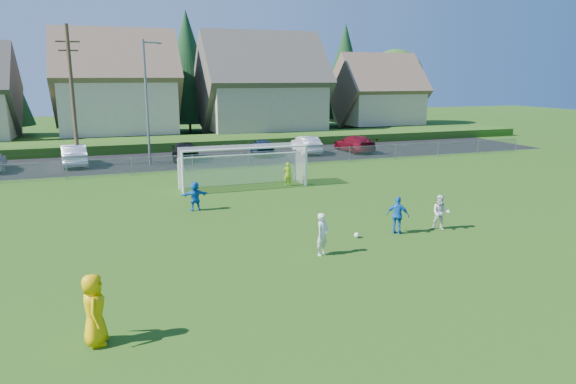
% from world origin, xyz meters
% --- Properties ---
extents(ground, '(160.00, 160.00, 0.00)m').
position_xyz_m(ground, '(0.00, 0.00, 0.00)').
color(ground, '#193D0C').
rests_on(ground, ground).
extents(asphalt_lot, '(60.00, 60.00, 0.00)m').
position_xyz_m(asphalt_lot, '(0.00, 27.50, 0.01)').
color(asphalt_lot, black).
rests_on(asphalt_lot, ground).
extents(grass_embankment, '(70.00, 6.00, 0.80)m').
position_xyz_m(grass_embankment, '(0.00, 35.00, 0.40)').
color(grass_embankment, '#1E420F').
rests_on(grass_embankment, ground).
extents(soccer_ball, '(0.22, 0.22, 0.22)m').
position_xyz_m(soccer_ball, '(1.88, 4.90, 0.11)').
color(soccer_ball, white).
rests_on(soccer_ball, ground).
extents(referee, '(0.60, 0.90, 1.82)m').
position_xyz_m(referee, '(-8.08, -0.60, 0.91)').
color(referee, '#E9B104').
rests_on(referee, ground).
extents(player_white_a, '(0.69, 0.64, 1.59)m').
position_xyz_m(player_white_a, '(-0.27, 3.48, 0.79)').
color(player_white_a, silver).
rests_on(player_white_a, ground).
extents(player_white_b, '(0.94, 0.88, 1.53)m').
position_xyz_m(player_white_b, '(5.74, 4.69, 0.77)').
color(player_white_b, silver).
rests_on(player_white_b, ground).
extents(player_blue_a, '(0.95, 0.90, 1.58)m').
position_xyz_m(player_blue_a, '(3.74, 4.84, 0.79)').
color(player_blue_a, blue).
rests_on(player_blue_a, ground).
extents(player_blue_b, '(1.35, 0.44, 1.46)m').
position_xyz_m(player_blue_b, '(-3.59, 11.48, 0.73)').
color(player_blue_b, blue).
rests_on(player_blue_b, ground).
extents(goalkeeper, '(0.59, 0.46, 1.43)m').
position_xyz_m(goalkeeper, '(2.63, 15.43, 0.72)').
color(goalkeeper, '#AEDB19').
rests_on(goalkeeper, ground).
extents(car_b, '(2.07, 4.90, 1.57)m').
position_xyz_m(car_b, '(-9.80, 27.47, 0.79)').
color(car_b, white).
rests_on(car_b, ground).
extents(car_d, '(2.49, 5.03, 1.41)m').
position_xyz_m(car_d, '(-1.70, 27.47, 0.70)').
color(car_d, black).
rests_on(car_d, ground).
extents(car_e, '(2.19, 4.26, 1.39)m').
position_xyz_m(car_e, '(4.73, 27.72, 0.69)').
color(car_e, '#122141').
rests_on(car_e, ground).
extents(car_f, '(1.90, 4.57, 1.47)m').
position_xyz_m(car_f, '(8.62, 27.51, 0.74)').
color(car_f, silver).
rests_on(car_f, ground).
extents(car_g, '(2.17, 4.97, 1.42)m').
position_xyz_m(car_g, '(12.92, 26.97, 0.71)').
color(car_g, maroon).
rests_on(car_g, ground).
extents(soccer_goal, '(7.42, 1.90, 2.50)m').
position_xyz_m(soccer_goal, '(0.00, 16.05, 1.63)').
color(soccer_goal, white).
rests_on(soccer_goal, ground).
extents(chainlink_fence, '(52.06, 0.06, 1.20)m').
position_xyz_m(chainlink_fence, '(0.00, 22.00, 0.63)').
color(chainlink_fence, gray).
rests_on(chainlink_fence, ground).
extents(streetlight, '(1.38, 0.18, 9.00)m').
position_xyz_m(streetlight, '(-4.45, 26.00, 4.84)').
color(streetlight, slate).
rests_on(streetlight, ground).
extents(utility_pole, '(1.60, 0.26, 10.00)m').
position_xyz_m(utility_pole, '(-9.50, 27.00, 5.15)').
color(utility_pole, '#473321').
rests_on(utility_pole, ground).
extents(houses_row, '(53.90, 11.45, 13.27)m').
position_xyz_m(houses_row, '(1.97, 42.46, 7.33)').
color(houses_row, tan).
rests_on(houses_row, ground).
extents(tree_row, '(65.98, 12.36, 13.80)m').
position_xyz_m(tree_row, '(1.04, 48.74, 6.91)').
color(tree_row, '#382616').
rests_on(tree_row, ground).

